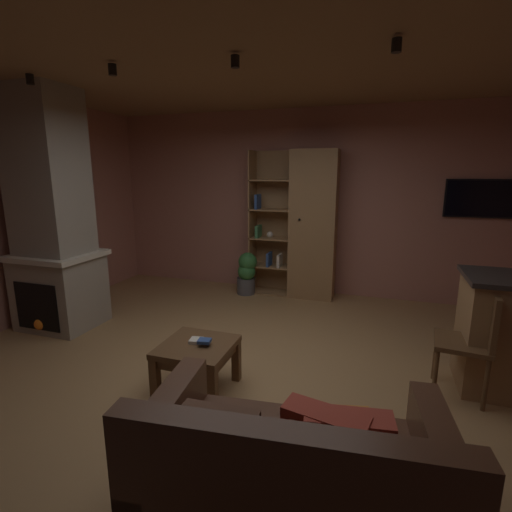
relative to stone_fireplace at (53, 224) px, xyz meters
name	(u,v)px	position (x,y,z in m)	size (l,w,h in m)	color
floor	(243,376)	(2.51, -0.43, -1.26)	(6.12, 5.46, 0.02)	#A37A4C
wall_back	(304,203)	(2.51, 2.33, 0.13)	(6.24, 0.06, 2.76)	#AD7060
ceiling	(240,50)	(2.51, -0.43, 1.52)	(6.12, 5.46, 0.02)	#8E6B47
window_pane_back	(281,218)	(2.16, 2.30, -0.11)	(0.64, 0.01, 0.90)	white
stone_fireplace	(53,224)	(0.00, 0.00, 0.00)	(0.93, 0.80, 2.76)	gray
bookshelf_cabinet	(307,226)	(2.62, 2.06, -0.18)	(1.28, 0.41, 2.16)	#997047
leather_couch	(294,481)	(3.30, -1.83, -0.94)	(1.62, 1.02, 0.84)	#4C2D1E
coffee_table	(197,354)	(2.23, -0.78, -0.91)	(0.59, 0.59, 0.43)	brown
table_book_0	(196,341)	(2.21, -0.75, -0.81)	(0.11, 0.11, 0.03)	beige
table_book_1	(204,341)	(2.31, -0.79, -0.78)	(0.10, 0.09, 0.03)	#2D4C8C
dining_chair	(474,337)	(4.43, -0.16, -0.72)	(0.46, 0.46, 0.92)	brown
potted_floor_plant	(247,273)	(1.75, 1.84, -0.90)	(0.32, 0.32, 0.66)	#4C4C51
wall_mounted_tv	(482,199)	(4.89, 2.27, 0.26)	(0.90, 0.06, 0.51)	black
track_light_spot_0	(30,79)	(0.44, -0.48, 1.44)	(0.07, 0.07, 0.09)	black
track_light_spot_1	(112,70)	(1.39, -0.52, 1.44)	(0.07, 0.07, 0.09)	black
track_light_spot_2	(235,61)	(2.47, -0.43, 1.44)	(0.07, 0.07, 0.09)	black
track_light_spot_3	(397,45)	(3.66, -0.45, 1.44)	(0.07, 0.07, 0.09)	black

